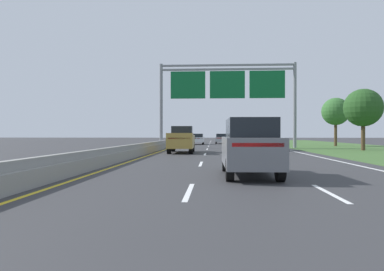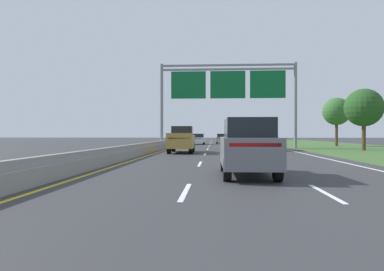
{
  "view_description": "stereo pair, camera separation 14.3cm",
  "coord_description": "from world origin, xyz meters",
  "px_view_note": "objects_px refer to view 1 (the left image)",
  "views": [
    {
      "loc": [
        -1.18,
        0.82,
        1.56
      ],
      "look_at": [
        -2.95,
        30.07,
        1.42
      ],
      "focal_mm": 33.79,
      "sensor_mm": 36.0,
      "label": 1
    },
    {
      "loc": [
        -1.04,
        0.83,
        1.56
      ],
      "look_at": [
        -2.95,
        30.07,
        1.42
      ],
      "focal_mm": 33.79,
      "sensor_mm": 36.0,
      "label": 2
    }
  ],
  "objects_px": {
    "overhead_sign_gantry": "(227,88)",
    "car_silver_centre_lane_sedan": "(221,138)",
    "roadside_tree_far": "(336,112)",
    "car_grey_centre_lane_suv": "(250,146)",
    "car_black_right_lane_suv": "(263,139)",
    "pickup_truck_gold": "(182,140)",
    "car_white_left_lane_sedan": "(198,139)",
    "roadside_tree_mid": "(363,108)"
  },
  "relations": [
    {
      "from": "car_silver_centre_lane_sedan",
      "to": "car_grey_centre_lane_suv",
      "type": "xyz_separation_m",
      "value": [
        0.15,
        -43.7,
        0.28
      ]
    },
    {
      "from": "roadside_tree_mid",
      "to": "pickup_truck_gold",
      "type": "bearing_deg",
      "value": -164.07
    },
    {
      "from": "pickup_truck_gold",
      "to": "car_grey_centre_lane_suv",
      "type": "distance_m",
      "value": 16.76
    },
    {
      "from": "overhead_sign_gantry",
      "to": "roadside_tree_mid",
      "type": "height_order",
      "value": "overhead_sign_gantry"
    },
    {
      "from": "car_white_left_lane_sedan",
      "to": "car_black_right_lane_suv",
      "type": "xyz_separation_m",
      "value": [
        7.1,
        -18.24,
        0.28
      ]
    },
    {
      "from": "car_black_right_lane_suv",
      "to": "roadside_tree_far",
      "type": "distance_m",
      "value": 16.29
    },
    {
      "from": "car_white_left_lane_sedan",
      "to": "car_grey_centre_lane_suv",
      "type": "xyz_separation_m",
      "value": [
        3.7,
        -39.48,
        0.28
      ]
    },
    {
      "from": "overhead_sign_gantry",
      "to": "car_grey_centre_lane_suv",
      "type": "distance_m",
      "value": 26.99
    },
    {
      "from": "overhead_sign_gantry",
      "to": "car_silver_centre_lane_sedan",
      "type": "height_order",
      "value": "overhead_sign_gantry"
    },
    {
      "from": "overhead_sign_gantry",
      "to": "car_white_left_lane_sedan",
      "type": "relative_size",
      "value": 3.42
    },
    {
      "from": "car_silver_centre_lane_sedan",
      "to": "car_grey_centre_lane_suv",
      "type": "bearing_deg",
      "value": -179.14
    },
    {
      "from": "car_white_left_lane_sedan",
      "to": "roadside_tree_far",
      "type": "distance_m",
      "value": 19.18
    },
    {
      "from": "car_white_left_lane_sedan",
      "to": "car_black_right_lane_suv",
      "type": "relative_size",
      "value": 0.94
    },
    {
      "from": "pickup_truck_gold",
      "to": "roadside_tree_mid",
      "type": "bearing_deg",
      "value": -75.23
    },
    {
      "from": "car_black_right_lane_suv",
      "to": "overhead_sign_gantry",
      "type": "bearing_deg",
      "value": 32.11
    },
    {
      "from": "roadside_tree_mid",
      "to": "roadside_tree_far",
      "type": "relative_size",
      "value": 0.94
    },
    {
      "from": "car_white_left_lane_sedan",
      "to": "roadside_tree_far",
      "type": "xyz_separation_m",
      "value": [
        17.75,
        -6.35,
        3.54
      ]
    },
    {
      "from": "car_white_left_lane_sedan",
      "to": "car_black_right_lane_suv",
      "type": "height_order",
      "value": "car_black_right_lane_suv"
    },
    {
      "from": "pickup_truck_gold",
      "to": "roadside_tree_mid",
      "type": "xyz_separation_m",
      "value": [
        16.54,
        4.72,
        2.9
      ]
    },
    {
      "from": "car_grey_centre_lane_suv",
      "to": "roadside_tree_far",
      "type": "height_order",
      "value": "roadside_tree_far"
    },
    {
      "from": "overhead_sign_gantry",
      "to": "car_grey_centre_lane_suv",
      "type": "height_order",
      "value": "overhead_sign_gantry"
    },
    {
      "from": "car_black_right_lane_suv",
      "to": "car_silver_centre_lane_sedan",
      "type": "height_order",
      "value": "car_black_right_lane_suv"
    },
    {
      "from": "car_white_left_lane_sedan",
      "to": "pickup_truck_gold",
      "type": "bearing_deg",
      "value": 179.05
    },
    {
      "from": "pickup_truck_gold",
      "to": "car_silver_centre_lane_sedan",
      "type": "bearing_deg",
      "value": -9.11
    },
    {
      "from": "car_grey_centre_lane_suv",
      "to": "car_silver_centre_lane_sedan",
      "type": "bearing_deg",
      "value": -0.48
    },
    {
      "from": "car_silver_centre_lane_sedan",
      "to": "car_black_right_lane_suv",
      "type": "bearing_deg",
      "value": -170.35
    },
    {
      "from": "pickup_truck_gold",
      "to": "car_grey_centre_lane_suv",
      "type": "bearing_deg",
      "value": -167.41
    },
    {
      "from": "overhead_sign_gantry",
      "to": "roadside_tree_mid",
      "type": "distance_m",
      "value": 13.78
    },
    {
      "from": "pickup_truck_gold",
      "to": "roadside_tree_mid",
      "type": "height_order",
      "value": "roadside_tree_mid"
    },
    {
      "from": "car_black_right_lane_suv",
      "to": "roadside_tree_mid",
      "type": "relative_size",
      "value": 0.82
    },
    {
      "from": "overhead_sign_gantry",
      "to": "roadside_tree_mid",
      "type": "bearing_deg",
      "value": -23.59
    },
    {
      "from": "roadside_tree_mid",
      "to": "car_white_left_lane_sedan",
      "type": "bearing_deg",
      "value": 131.33
    },
    {
      "from": "pickup_truck_gold",
      "to": "roadside_tree_far",
      "type": "height_order",
      "value": "roadside_tree_far"
    },
    {
      "from": "roadside_tree_far",
      "to": "car_grey_centre_lane_suv",
      "type": "bearing_deg",
      "value": -112.98
    },
    {
      "from": "car_silver_centre_lane_sedan",
      "to": "roadside_tree_far",
      "type": "xyz_separation_m",
      "value": [
        14.2,
        -10.57,
        3.54
      ]
    },
    {
      "from": "overhead_sign_gantry",
      "to": "car_silver_centre_lane_sedan",
      "type": "relative_size",
      "value": 3.41
    },
    {
      "from": "car_grey_centre_lane_suv",
      "to": "overhead_sign_gantry",
      "type": "bearing_deg",
      "value": -1.01
    },
    {
      "from": "car_black_right_lane_suv",
      "to": "car_grey_centre_lane_suv",
      "type": "distance_m",
      "value": 21.51
    },
    {
      "from": "roadside_tree_far",
      "to": "car_black_right_lane_suv",
      "type": "bearing_deg",
      "value": -131.85
    },
    {
      "from": "overhead_sign_gantry",
      "to": "pickup_truck_gold",
      "type": "xyz_separation_m",
      "value": [
        -4.14,
        -10.13,
        -5.53
      ]
    },
    {
      "from": "overhead_sign_gantry",
      "to": "pickup_truck_gold",
      "type": "height_order",
      "value": "overhead_sign_gantry"
    },
    {
      "from": "overhead_sign_gantry",
      "to": "car_silver_centre_lane_sedan",
      "type": "distance_m",
      "value": 18.23
    }
  ]
}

